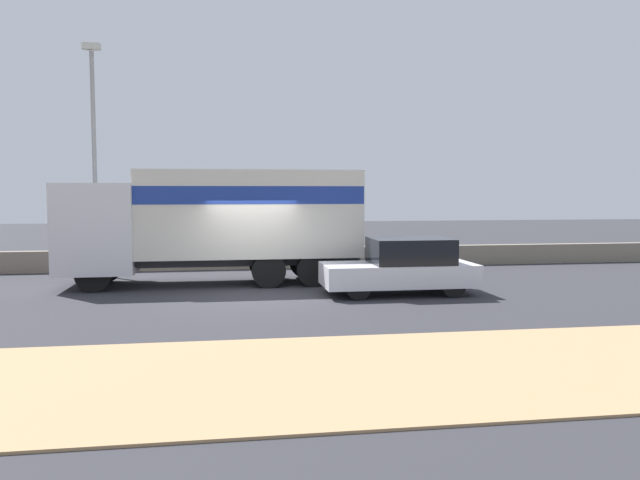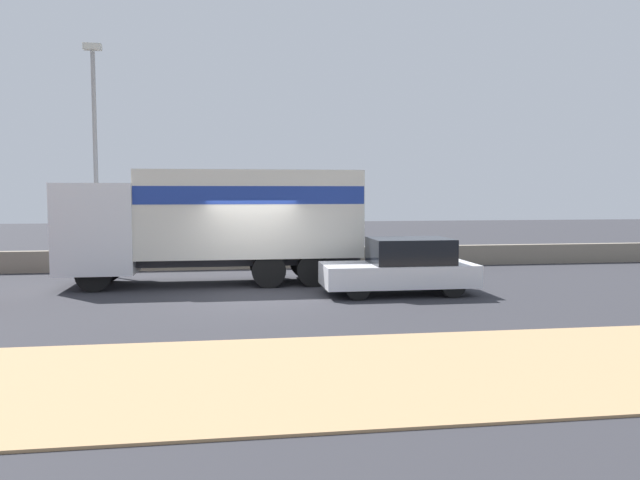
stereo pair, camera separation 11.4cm
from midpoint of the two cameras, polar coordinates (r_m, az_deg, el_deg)
The scene contains 6 objects.
ground_plane at distance 16.62m, azimuth -5.84°, elevation -5.09°, with size 80.00×80.00×0.00m, color #2D2D33.
dirt_shoulder_foreground at distance 9.49m, azimuth -3.68°, elevation -12.29°, with size 60.00×4.59×0.04m.
stone_wall_backdrop at distance 22.35m, azimuth -6.56°, elevation -1.69°, with size 60.00×0.35×0.74m.
street_lamp at distance 21.71m, azimuth -19.73°, elevation 8.29°, with size 0.56×0.28×7.48m.
box_truck at distance 18.70m, azimuth -9.21°, elevation 2.09°, with size 8.65×2.49×3.37m.
car_hatchback at distance 16.85m, azimuth 7.71°, elevation -2.45°, with size 4.07×1.72×1.50m.
Camera 2 is at (-0.70, -16.38, 2.75)m, focal length 35.00 mm.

